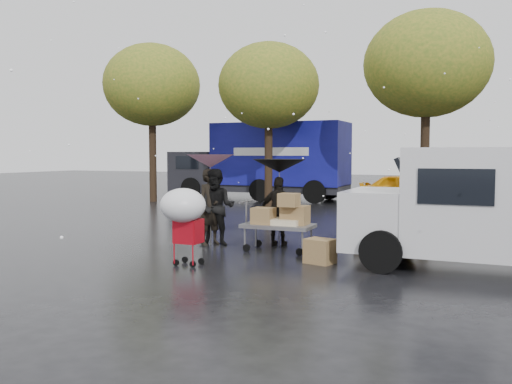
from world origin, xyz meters
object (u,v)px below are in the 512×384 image
at_px(blue_truck, 264,161).
at_px(vendor_cart, 282,218).
at_px(white_van, 495,206).
at_px(person_pink, 211,207).
at_px(shopping_cart, 184,210).
at_px(person_black, 279,211).
at_px(yellow_taxi, 408,190).

bearing_deg(blue_truck, vendor_cart, -65.79).
bearing_deg(white_van, person_pink, 175.35).
height_order(person_pink, blue_truck, blue_truck).
bearing_deg(shopping_cart, white_van, 19.75).
bearing_deg(white_van, person_black, 168.16).
bearing_deg(white_van, vendor_cart, 175.94).
height_order(vendor_cart, yellow_taxi, yellow_taxi).
bearing_deg(vendor_cart, white_van, -4.06).
xyz_separation_m(person_pink, white_van, (5.98, -0.49, 0.28)).
bearing_deg(yellow_taxi, blue_truck, 80.70).
bearing_deg(vendor_cart, person_black, 114.97).
bearing_deg(blue_truck, shopping_cart, -72.96).
height_order(person_pink, person_black, person_pink).
relative_size(person_black, white_van, 0.32).
relative_size(person_pink, vendor_cart, 1.16).
height_order(person_pink, vendor_cart, person_pink).
height_order(vendor_cart, white_van, white_van).
height_order(person_pink, shopping_cart, person_pink).
bearing_deg(yellow_taxi, shopping_cart, 169.66).
distance_m(vendor_cart, blue_truck, 13.59).
distance_m(person_black, white_van, 4.57).
relative_size(vendor_cart, white_van, 0.31).
xyz_separation_m(vendor_cart, yellow_taxi, (1.10, 11.40, -0.07)).
distance_m(blue_truck, yellow_taxi, 6.82).
bearing_deg(person_black, person_pink, 12.07).
bearing_deg(white_van, yellow_taxi, 104.66).
distance_m(person_pink, white_van, 6.01).
bearing_deg(blue_truck, white_van, -52.48).
relative_size(person_black, blue_truck, 0.19).
relative_size(shopping_cart, yellow_taxi, 0.38).
relative_size(person_pink, blue_truck, 0.21).
relative_size(person_pink, shopping_cart, 1.20).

